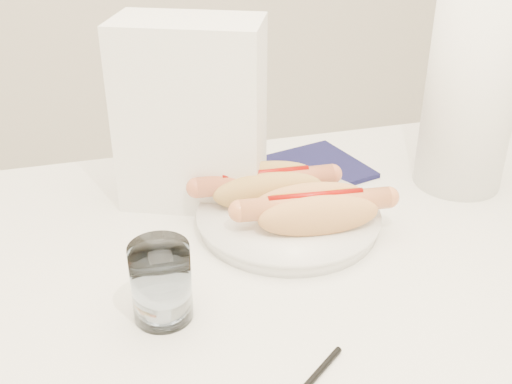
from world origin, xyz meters
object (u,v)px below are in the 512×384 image
object	(u,v)px
table	(299,321)
hotdog_right	(315,210)
plate	(288,220)
paper_towel_roll	(471,93)
water_glass	(161,282)
napkin_box	(191,115)
hotdog_left	(266,186)

from	to	relation	value
table	hotdog_right	size ratio (longest dim) A/B	6.18
table	plate	world-z (taller)	plate
table	paper_towel_roll	bearing A→B (deg)	29.17
water_glass	napkin_box	world-z (taller)	napkin_box
hotdog_left	paper_towel_roll	world-z (taller)	paper_towel_roll
table	water_glass	distance (m)	0.19
table	hotdog_left	distance (m)	0.19
plate	napkin_box	bearing A→B (deg)	133.12
plate	water_glass	size ratio (longest dim) A/B	2.65
table	paper_towel_roll	distance (m)	0.41
water_glass	hotdog_left	bearing A→B (deg)	46.80
table	paper_towel_roll	world-z (taller)	paper_towel_roll
hotdog_right	water_glass	bearing A→B (deg)	-149.33
water_glass	paper_towel_roll	xyz separation A→B (m)	(0.47, 0.19, 0.10)
table	paper_towel_roll	size ratio (longest dim) A/B	4.22
water_glass	hotdog_right	bearing A→B (deg)	25.31
plate	paper_towel_roll	bearing A→B (deg)	10.31
plate	hotdog_left	distance (m)	0.06
hotdog_left	hotdog_right	xyz separation A→B (m)	(0.04, -0.08, 0.00)
hotdog_left	napkin_box	bearing A→B (deg)	143.14
plate	paper_towel_roll	distance (m)	0.32
table	hotdog_left	bearing A→B (deg)	88.66
hotdog_right	paper_towel_roll	world-z (taller)	paper_towel_roll
hotdog_right	napkin_box	xyz separation A→B (m)	(-0.13, 0.15, 0.08)
plate	paper_towel_roll	xyz separation A→B (m)	(0.28, 0.05, 0.13)
hotdog_left	paper_towel_roll	distance (m)	0.32
plate	paper_towel_roll	world-z (taller)	paper_towel_roll
hotdog_left	water_glass	distance (m)	0.24
plate	table	bearing A→B (deg)	-101.03
table	hotdog_right	distance (m)	0.14
table	napkin_box	world-z (taller)	napkin_box
water_glass	table	bearing A→B (deg)	6.06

